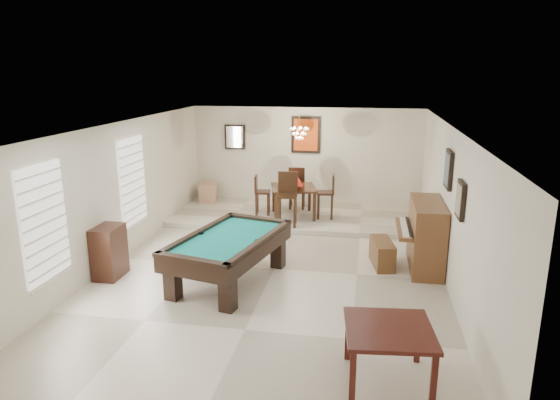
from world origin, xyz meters
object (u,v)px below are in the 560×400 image
(pool_table, at_px, (229,260))
(apothecary_chest, at_px, (109,252))
(piano_bench, at_px, (382,253))
(chandelier, at_px, (299,129))
(flower_vase, at_px, (294,176))
(dining_table, at_px, (293,199))
(square_table, at_px, (388,354))
(dining_chair_north, at_px, (297,187))
(dining_chair_east, at_px, (325,196))
(dining_chair_south, at_px, (287,200))
(corner_bench, at_px, (208,192))
(upright_piano, at_px, (418,235))
(dining_chair_west, at_px, (263,195))

(pool_table, distance_m, apothecary_chest, 2.13)
(piano_bench, xyz_separation_m, chandelier, (-1.94, 2.68, 1.96))
(flower_vase, bearing_deg, dining_table, 0.00)
(square_table, xyz_separation_m, piano_bench, (0.02, 3.62, -0.10))
(square_table, distance_m, dining_chair_north, 7.17)
(dining_table, bearing_deg, dining_chair_east, -0.49)
(dining_chair_south, bearing_deg, apothecary_chest, -135.60)
(dining_chair_east, bearing_deg, corner_bench, -111.40)
(upright_piano, height_order, corner_bench, upright_piano)
(apothecary_chest, xyz_separation_m, dining_chair_east, (3.44, 3.86, 0.19))
(apothecary_chest, relative_size, dining_table, 0.90)
(square_table, height_order, dining_chair_west, dining_chair_west)
(square_table, relative_size, dining_chair_east, 0.94)
(pool_table, bearing_deg, dining_table, 95.01)
(dining_table, bearing_deg, dining_chair_north, 91.37)
(pool_table, bearing_deg, piano_bench, 38.42)
(upright_piano, distance_m, apothecary_chest, 5.52)
(corner_bench, bearing_deg, flower_vase, -22.09)
(apothecary_chest, height_order, corner_bench, apothecary_chest)
(apothecary_chest, bearing_deg, dining_chair_south, 49.66)
(dining_chair_east, relative_size, chandelier, 1.76)
(dining_chair_north, bearing_deg, piano_bench, 119.46)
(apothecary_chest, xyz_separation_m, dining_chair_north, (2.66, 4.60, 0.20))
(piano_bench, bearing_deg, pool_table, -155.05)
(corner_bench, bearing_deg, piano_bench, -37.91)
(pool_table, distance_m, dining_chair_east, 3.94)
(upright_piano, height_order, chandelier, chandelier)
(square_table, relative_size, upright_piano, 0.66)
(apothecary_chest, height_order, dining_chair_east, dining_chair_east)
(dining_chair_north, distance_m, dining_chair_east, 1.08)
(upright_piano, xyz_separation_m, dining_chair_west, (-3.42, 2.52, -0.03))
(apothecary_chest, bearing_deg, dining_chair_north, 60.00)
(dining_chair_east, bearing_deg, chandelier, -109.79)
(apothecary_chest, height_order, dining_chair_north, dining_chair_north)
(dining_table, relative_size, dining_chair_west, 1.07)
(corner_bench, bearing_deg, dining_chair_south, -35.74)
(dining_table, height_order, dining_chair_east, dining_chair_east)
(pool_table, xyz_separation_m, piano_bench, (2.59, 1.21, -0.16))
(piano_bench, bearing_deg, upright_piano, 3.17)
(square_table, distance_m, apothecary_chest, 5.22)
(dining_chair_south, bearing_deg, piano_bench, -45.56)
(square_table, relative_size, dining_chair_north, 0.92)
(dining_chair_north, xyz_separation_m, corner_bench, (-2.44, 0.26, -0.30))
(dining_chair_south, xyz_separation_m, corner_bench, (-2.42, 1.74, -0.36))
(pool_table, bearing_deg, dining_chair_north, 96.63)
(dining_table, distance_m, dining_chair_west, 0.77)
(upright_piano, height_order, dining_chair_south, dining_chair_south)
(upright_piano, xyz_separation_m, piano_bench, (-0.62, -0.03, -0.38))
(dining_table, xyz_separation_m, dining_chair_west, (-0.76, 0.05, 0.05))
(flower_vase, bearing_deg, dining_chair_west, 176.49)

